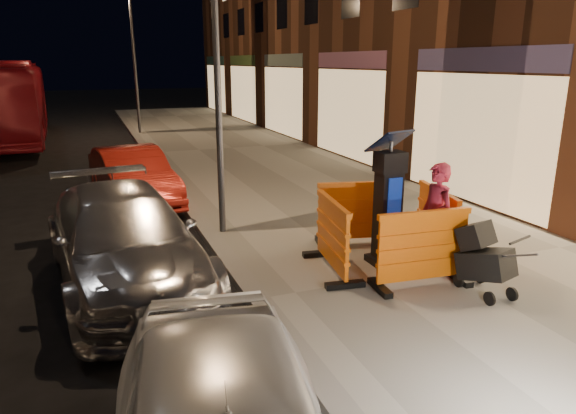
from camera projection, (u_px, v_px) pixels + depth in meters
name	position (u px, v px, depth m)	size (l,w,h in m)	color
ground_plane	(260.00, 309.00, 7.02)	(120.00, 120.00, 0.00)	black
sidewalk	(441.00, 272.00, 8.05)	(6.00, 60.00, 0.15)	gray
kerb	(260.00, 304.00, 7.00)	(0.30, 60.00, 0.15)	slate
parking_kiosk	(388.00, 202.00, 7.97)	(0.63, 0.63, 2.01)	black
barrier_front	(422.00, 249.00, 7.24)	(1.44, 0.59, 1.12)	orange
barrier_back	(357.00, 213.00, 8.95)	(1.44, 0.59, 1.12)	orange
barrier_kerbside	(332.00, 236.00, 7.76)	(1.44, 0.59, 1.12)	orange
barrier_bldgside	(436.00, 223.00, 8.43)	(1.44, 0.59, 1.12)	orange
car_silver	(128.00, 282.00, 7.86)	(1.97, 4.84, 1.41)	silver
car_red	(135.00, 203.00, 12.24)	(1.38, 3.97, 1.31)	maroon
bus_doubledecker	(11.00, 141.00, 21.75)	(2.76, 11.81, 3.29)	maroon
man	(435.00, 219.00, 7.66)	(0.62, 0.41, 1.69)	#B32740
stroller	(486.00, 261.00, 7.03)	(0.50, 0.77, 0.96)	black
street_lamp_mid	(217.00, 68.00, 8.93)	(0.12, 0.12, 6.00)	#3F3F44
street_lamp_far	(135.00, 64.00, 22.37)	(0.12, 0.12, 6.00)	#3F3F44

